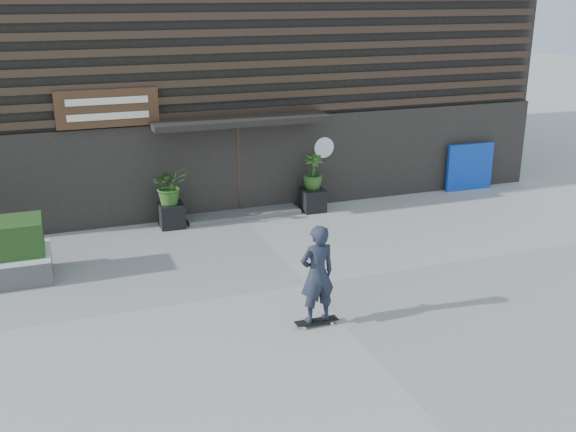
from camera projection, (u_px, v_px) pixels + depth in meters
name	position (u px, v px, depth m)	size (l,w,h in m)	color
ground	(306.00, 285.00, 13.62)	(80.00, 80.00, 0.00)	gray
entrance_step	(243.00, 214.00, 17.70)	(3.00, 0.80, 0.12)	#50514E
planter_pot_left	(172.00, 215.00, 16.83)	(0.60, 0.60, 0.60)	black
bamboo_left	(170.00, 185.00, 16.58)	(0.86, 0.75, 0.96)	#2D591E
planter_pot_right	(313.00, 200.00, 18.06)	(0.60, 0.60, 0.60)	black
bamboo_right	(313.00, 172.00, 17.81)	(0.54, 0.54, 0.96)	#2D591E
blue_tarp	(470.00, 167.00, 19.84)	(1.48, 0.12, 1.39)	#0D35B0
building	(192.00, 45.00, 21.21)	(18.00, 11.00, 8.00)	black
skateboarder	(317.00, 274.00, 11.68)	(0.78, 0.49, 1.88)	black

